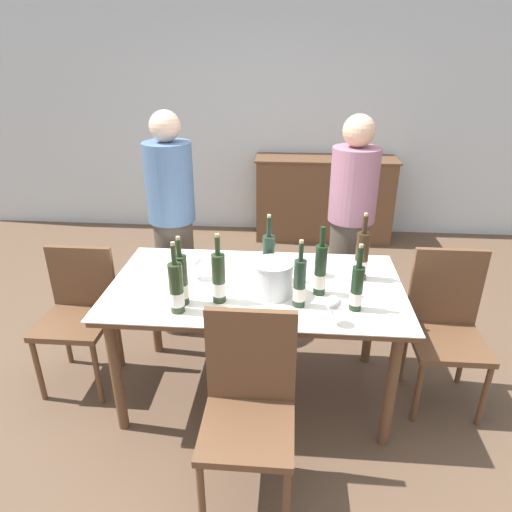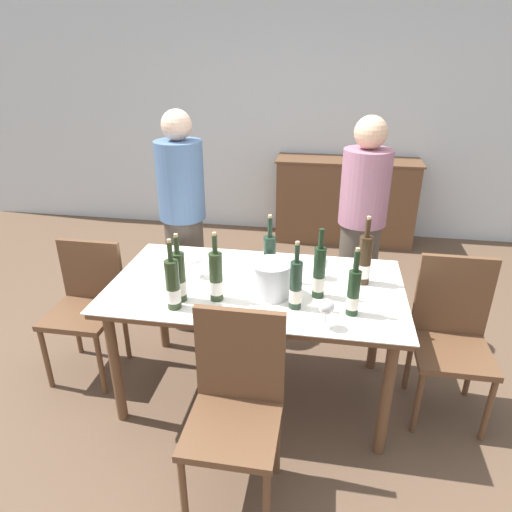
{
  "view_description": "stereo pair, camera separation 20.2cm",
  "coord_description": "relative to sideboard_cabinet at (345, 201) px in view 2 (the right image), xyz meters",
  "views": [
    {
      "loc": [
        0.19,
        -2.3,
        2.01
      ],
      "look_at": [
        0.0,
        0.0,
        0.95
      ],
      "focal_mm": 32.0,
      "sensor_mm": 36.0,
      "label": 1
    },
    {
      "loc": [
        0.39,
        -2.28,
        2.01
      ],
      "look_at": [
        0.0,
        0.0,
        0.95
      ],
      "focal_mm": 32.0,
      "sensor_mm": 36.0,
      "label": 2
    }
  ],
  "objects": [
    {
      "name": "sideboard_cabinet",
      "position": [
        0.0,
        0.0,
        0.0
      ],
      "size": [
        1.53,
        0.46,
        0.92
      ],
      "color": "brown",
      "rests_on": "ground_plane"
    },
    {
      "name": "wine_bottle_2",
      "position": [
        -0.93,
        -2.97,
        0.44
      ],
      "size": [
        0.07,
        0.07,
        0.39
      ],
      "color": "#28381E",
      "rests_on": "dining_table"
    },
    {
      "name": "wine_bottle_5",
      "position": [
        -0.19,
        -2.73,
        0.45
      ],
      "size": [
        0.07,
        0.07,
        0.39
      ],
      "color": "black",
      "rests_on": "dining_table"
    },
    {
      "name": "wine_bottle_0",
      "position": [
        -0.31,
        -2.87,
        0.44
      ],
      "size": [
        0.07,
        0.07,
        0.37
      ],
      "color": "#1E3323",
      "rests_on": "dining_table"
    },
    {
      "name": "chair_left_end",
      "position": [
        -1.68,
        -2.57,
        0.05
      ],
      "size": [
        0.42,
        0.42,
        0.88
      ],
      "color": "brown",
      "rests_on": "ground_plane"
    },
    {
      "name": "chair_near_front",
      "position": [
        -0.52,
        -3.34,
        0.08
      ],
      "size": [
        0.42,
        0.42,
        0.96
      ],
      "color": "brown",
      "rests_on": "ground_plane"
    },
    {
      "name": "dining_table",
      "position": [
        -0.55,
        -2.65,
        0.23
      ],
      "size": [
        1.67,
        0.93,
        0.77
      ],
      "color": "brown",
      "rests_on": "ground_plane"
    },
    {
      "name": "wine_glass_2",
      "position": [
        -0.91,
        -2.61,
        0.41
      ],
      "size": [
        0.08,
        0.08,
        0.15
      ],
      "color": "white",
      "rests_on": "dining_table"
    },
    {
      "name": "wine_bottle_1",
      "position": [
        -0.48,
        -2.58,
        0.44
      ],
      "size": [
        0.07,
        0.07,
        0.4
      ],
      "color": "#1E3323",
      "rests_on": "dining_table"
    },
    {
      "name": "ground_plane",
      "position": [
        -0.55,
        -2.65,
        -0.46
      ],
      "size": [
        12.0,
        12.0,
        0.0
      ],
      "primitive_type": "plane",
      "color": "brown"
    },
    {
      "name": "chair_right_end",
      "position": [
        0.58,
        -2.56,
        0.07
      ],
      "size": [
        0.42,
        0.42,
        0.95
      ],
      "color": "brown",
      "rests_on": "ground_plane"
    },
    {
      "name": "back_wall",
      "position": [
        -0.55,
        0.29,
        0.94
      ],
      "size": [
        8.0,
        0.1,
        2.8
      ],
      "color": "silver",
      "rests_on": "ground_plane"
    },
    {
      "name": "wine_bottle_6",
      "position": [
        -0.73,
        -2.85,
        0.44
      ],
      "size": [
        0.07,
        0.07,
        0.39
      ],
      "color": "#28381E",
      "rests_on": "dining_table"
    },
    {
      "name": "person_guest_left",
      "position": [
        0.07,
        -1.85,
        0.35
      ],
      "size": [
        0.33,
        0.33,
        1.62
      ],
      "color": "#51473D",
      "rests_on": "ground_plane"
    },
    {
      "name": "ice_bucket",
      "position": [
        -0.45,
        -2.76,
        0.41
      ],
      "size": [
        0.22,
        0.22,
        0.19
      ],
      "color": "silver",
      "rests_on": "dining_table"
    },
    {
      "name": "wine_glass_0",
      "position": [
        -0.19,
        -2.51,
        0.4
      ],
      "size": [
        0.08,
        0.08,
        0.14
      ],
      "color": "white",
      "rests_on": "dining_table"
    },
    {
      "name": "wine_glass_1",
      "position": [
        -0.14,
        -3.03,
        0.42
      ],
      "size": [
        0.08,
        0.08,
        0.16
      ],
      "color": "white",
      "rests_on": "dining_table"
    },
    {
      "name": "wine_bottle_3",
      "position": [
        -0.92,
        -2.89,
        0.44
      ],
      "size": [
        0.07,
        0.07,
        0.38
      ],
      "color": "#28381E",
      "rests_on": "dining_table"
    },
    {
      "name": "wine_bottle_7",
      "position": [
        0.05,
        -2.53,
        0.45
      ],
      "size": [
        0.08,
        0.08,
        0.41
      ],
      "color": "#332314",
      "rests_on": "dining_table"
    },
    {
      "name": "person_host",
      "position": [
        -1.2,
        -1.95,
        0.36
      ],
      "size": [
        0.33,
        0.33,
        1.65
      ],
      "color": "#51473D",
      "rests_on": "ground_plane"
    },
    {
      "name": "wine_bottle_4",
      "position": [
        -0.02,
        -2.88,
        0.43
      ],
      "size": [
        0.06,
        0.06,
        0.37
      ],
      "color": "black",
      "rests_on": "dining_table"
    }
  ]
}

